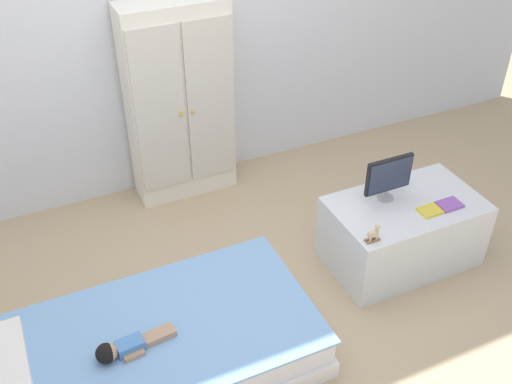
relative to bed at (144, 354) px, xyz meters
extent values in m
cube|color=tan|center=(0.65, 0.06, -0.14)|extent=(10.00, 10.00, 0.02)
cube|color=white|center=(0.00, 0.00, -0.08)|extent=(1.75, 0.88, 0.11)
cube|color=silver|center=(0.00, 0.00, 0.05)|extent=(1.71, 0.84, 0.14)
cube|color=#7AA8DB|center=(0.00, 0.00, 0.13)|extent=(1.74, 0.87, 0.02)
cube|color=#4C84C6|center=(-0.07, -0.06, 0.16)|extent=(0.14, 0.09, 0.06)
cube|color=tan|center=(0.08, -0.03, 0.15)|extent=(0.16, 0.05, 0.04)
cube|color=tan|center=(0.08, -0.06, 0.15)|extent=(0.16, 0.05, 0.04)
cube|color=tan|center=(-0.07, -0.01, 0.15)|extent=(0.10, 0.04, 0.03)
cube|color=tan|center=(-0.06, -0.11, 0.15)|extent=(0.10, 0.04, 0.03)
sphere|color=tan|center=(-0.17, -0.07, 0.18)|extent=(0.09, 0.09, 0.09)
sphere|color=black|center=(-0.18, -0.07, 0.18)|extent=(0.10, 0.10, 0.10)
cube|color=white|center=(0.72, 1.46, 0.56)|extent=(0.69, 0.26, 1.38)
cube|color=beige|center=(0.55, 1.32, 0.59)|extent=(0.32, 0.02, 1.13)
cube|color=beige|center=(0.89, 1.32, 0.59)|extent=(0.32, 0.02, 1.13)
sphere|color=gold|center=(0.68, 1.30, 0.56)|extent=(0.02, 0.02, 0.02)
sphere|color=gold|center=(0.76, 1.30, 0.56)|extent=(0.02, 0.02, 0.02)
cube|color=silver|center=(1.67, 0.17, 0.09)|extent=(0.90, 0.54, 0.43)
cylinder|color=#99999E|center=(1.58, 0.27, 0.31)|extent=(0.10, 0.10, 0.01)
cylinder|color=#99999E|center=(1.58, 0.27, 0.34)|extent=(0.02, 0.02, 0.05)
cube|color=black|center=(1.58, 0.27, 0.47)|extent=(0.30, 0.02, 0.22)
cube|color=#28334C|center=(1.58, 0.25, 0.47)|extent=(0.28, 0.01, 0.20)
cube|color=#8E6642|center=(1.29, -0.01, 0.31)|extent=(0.08, 0.01, 0.01)
cube|color=#8E6642|center=(1.29, -0.04, 0.31)|extent=(0.08, 0.01, 0.01)
cube|color=#D1B289|center=(1.29, -0.02, 0.35)|extent=(0.06, 0.02, 0.03)
cylinder|color=#D1B289|center=(1.31, -0.02, 0.33)|extent=(0.01, 0.01, 0.02)
cylinder|color=#D1B289|center=(1.31, -0.03, 0.33)|extent=(0.01, 0.01, 0.02)
cylinder|color=#D1B289|center=(1.28, -0.02, 0.33)|extent=(0.01, 0.01, 0.02)
cylinder|color=#D1B289|center=(1.28, -0.03, 0.33)|extent=(0.01, 0.01, 0.02)
cylinder|color=#D1B289|center=(1.32, -0.02, 0.38)|extent=(0.02, 0.02, 0.02)
sphere|color=#D1B289|center=(1.32, -0.02, 0.39)|extent=(0.03, 0.03, 0.03)
cube|color=gold|center=(1.74, 0.05, 0.31)|extent=(0.13, 0.10, 0.01)
cube|color=#8E51B2|center=(1.88, 0.05, 0.31)|extent=(0.14, 0.11, 0.01)
camera|label=1|loc=(-0.29, -1.99, 2.40)|focal=41.73mm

